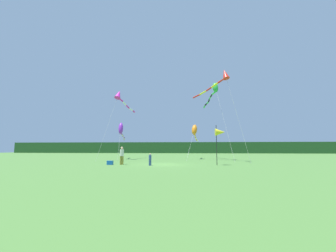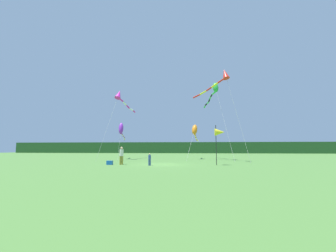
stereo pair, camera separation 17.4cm
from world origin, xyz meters
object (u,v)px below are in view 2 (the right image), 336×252
at_px(person_child, 150,159).
at_px(kite_magenta, 120,97).
at_px(kite_purple, 121,130).
at_px(kite_green, 214,91).
at_px(cooler_box, 110,163).
at_px(banner_flag_pole, 220,133).
at_px(person_adult, 121,155).
at_px(kite_orange, 195,131).
at_px(kite_red, 221,78).

distance_m(person_child, kite_magenta, 14.20).
height_order(kite_purple, kite_green, kite_green).
distance_m(cooler_box, kite_purple, 11.30).
bearing_deg(cooler_box, person_child, -7.71).
bearing_deg(banner_flag_pole, person_adult, -178.05).
distance_m(cooler_box, kite_magenta, 12.87).
xyz_separation_m(person_adult, kite_green, (9.94, 9.65, 8.61)).
height_order(cooler_box, kite_orange, kite_orange).
distance_m(cooler_box, banner_flag_pole, 10.74).
bearing_deg(kite_magenta, cooler_box, -76.30).
bearing_deg(kite_purple, kite_green, -1.73).
bearing_deg(kite_magenta, person_adult, -69.85).
distance_m(kite_magenta, kite_red, 14.08).
height_order(person_child, kite_purple, kite_purple).
xyz_separation_m(person_adult, person_child, (2.88, -0.78, -0.33)).
height_order(person_adult, kite_red, kite_red).
height_order(kite_purple, kite_orange, kite_purple).
bearing_deg(kite_red, kite_green, 98.16).
relative_size(person_adult, banner_flag_pole, 0.45).
bearing_deg(person_child, kite_orange, 69.85).
bearing_deg(kite_magenta, kite_green, 2.85).
height_order(cooler_box, kite_magenta, kite_magenta).
relative_size(person_child, kite_green, 0.10).
relative_size(cooler_box, kite_green, 0.05).
bearing_deg(kite_orange, person_child, -110.15).
distance_m(person_adult, cooler_box, 1.31).
distance_m(banner_flag_pole, kite_green, 11.41).
bearing_deg(person_child, person_adult, 164.87).
xyz_separation_m(kite_red, kite_purple, (-13.83, 3.86, -6.03)).
relative_size(cooler_box, banner_flag_pole, 0.14).
height_order(person_adult, kite_magenta, kite_magenta).
bearing_deg(kite_purple, person_child, -59.90).
relative_size(person_child, kite_purple, 0.17).
relative_size(person_child, cooler_box, 2.03).
relative_size(banner_flag_pole, kite_green, 0.35).
relative_size(person_adult, kite_purple, 0.27).
height_order(cooler_box, kite_purple, kite_purple).
distance_m(kite_purple, kite_orange, 10.67).
height_order(person_adult, kite_purple, kite_purple).
xyz_separation_m(kite_green, kite_orange, (-2.71, 1.41, -5.49)).
xyz_separation_m(person_child, kite_red, (7.55, 6.97, 9.62)).
relative_size(kite_magenta, kite_green, 0.93).
xyz_separation_m(person_child, kite_purple, (-6.28, 10.83, 3.59)).
height_order(person_adult, kite_orange, kite_orange).
relative_size(kite_magenta, kite_purple, 1.56).
xyz_separation_m(person_adult, kite_purple, (-3.39, 10.05, 3.25)).
distance_m(person_adult, kite_red, 15.28).
bearing_deg(banner_flag_pole, kite_magenta, 145.47).
height_order(person_child, cooler_box, person_child).
distance_m(kite_red, kite_purple, 15.58).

